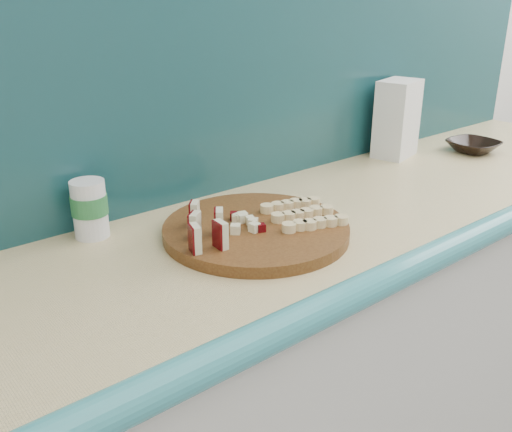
{
  "coord_description": "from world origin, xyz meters",
  "views": [
    {
      "loc": [
        -0.96,
        0.64,
        1.41
      ],
      "look_at": [
        -0.25,
        1.5,
        0.95
      ],
      "focal_mm": 40.0,
      "sensor_mm": 36.0,
      "label": 1
    }
  ],
  "objects": [
    {
      "name": "kitchen_counter",
      "position": [
        0.1,
        1.5,
        0.46
      ],
      "size": [
        2.2,
        0.63,
        0.91
      ],
      "color": "silver",
      "rests_on": "ground"
    },
    {
      "name": "backsplash",
      "position": [
        0.1,
        1.79,
        1.16
      ],
      "size": [
        2.2,
        0.02,
        0.5
      ],
      "primitive_type": "cube",
      "color": "teal",
      "rests_on": "kitchen_counter"
    },
    {
      "name": "cutting_board",
      "position": [
        -0.25,
        1.5,
        0.92
      ],
      "size": [
        0.5,
        0.5,
        0.02
      ],
      "primitive_type": "cylinder",
      "rotation": [
        0.0,
        0.0,
        -0.31
      ],
      "color": "#42220E",
      "rests_on": "kitchen_counter"
    },
    {
      "name": "apple_wedges",
      "position": [
        -0.38,
        1.51,
        0.96
      ],
      "size": [
        0.11,
        0.16,
        0.05
      ],
      "color": "beige",
      "rests_on": "cutting_board"
    },
    {
      "name": "apple_chunks",
      "position": [
        -0.28,
        1.51,
        0.94
      ],
      "size": [
        0.06,
        0.07,
        0.02
      ],
      "color": "#FFF5CB",
      "rests_on": "cutting_board"
    },
    {
      "name": "banana_slices",
      "position": [
        -0.15,
        1.47,
        0.94
      ],
      "size": [
        0.18,
        0.18,
        0.02
      ],
      "color": "beige",
      "rests_on": "cutting_board"
    },
    {
      "name": "brown_bowl",
      "position": [
        0.7,
        1.57,
        0.93
      ],
      "size": [
        0.16,
        0.16,
        0.04
      ],
      "primitive_type": "imported",
      "rotation": [
        0.0,
        0.0,
        -0.04
      ],
      "color": "black",
      "rests_on": "kitchen_counter"
    },
    {
      "name": "flour_bag",
      "position": [
        0.47,
        1.7,
        1.03
      ],
      "size": [
        0.16,
        0.13,
        0.23
      ],
      "primitive_type": "cube",
      "rotation": [
        0.0,
        0.0,
        0.24
      ],
      "color": "white",
      "rests_on": "kitchen_counter"
    },
    {
      "name": "canister",
      "position": [
        -0.52,
        1.73,
        0.98
      ],
      "size": [
        0.08,
        0.08,
        0.12
      ],
      "rotation": [
        0.0,
        0.0,
        -0.43
      ],
      "color": "white",
      "rests_on": "kitchen_counter"
    },
    {
      "name": "banana_peel",
      "position": [
        -0.15,
        1.65,
        0.91
      ],
      "size": [
        0.2,
        0.17,
        0.01
      ],
      "rotation": [
        0.0,
        0.0,
        -0.04
      ],
      "color": "gold",
      "rests_on": "kitchen_counter"
    }
  ]
}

